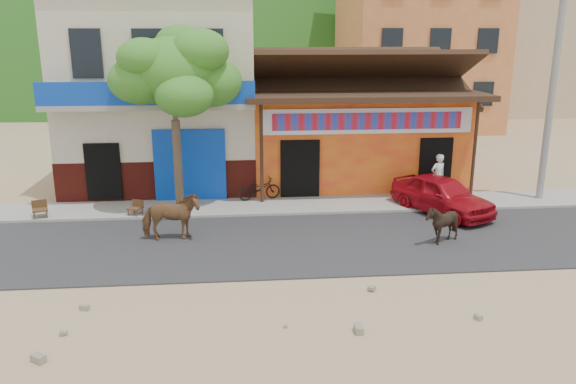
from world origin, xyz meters
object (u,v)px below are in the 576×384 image
object	(u,v)px
utility_pole	(553,86)
scooter	(259,189)
cow_dark	(442,224)
cafe_chair_right	(39,202)
cow_tan	(171,217)
cafe_chair_left	(135,202)
pedestrian	(438,176)
red_car	(442,195)
tree	(176,120)

from	to	relation	value
utility_pole	scooter	distance (m)	10.73
utility_pole	cow_dark	world-z (taller)	utility_pole
cow_dark	cafe_chair_right	bearing A→B (deg)	-93.15
cafe_chair_right	cow_tan	bearing A→B (deg)	-47.06
cafe_chair_left	cafe_chair_right	world-z (taller)	cafe_chair_right
cow_tan	cafe_chair_right	bearing A→B (deg)	58.58
cow_tan	cow_dark	world-z (taller)	cow_tan
cow_tan	pedestrian	xyz separation A→B (m)	(9.08, 3.34, 0.18)
utility_pole	cow_dark	size ratio (longest dim) A/B	6.90
utility_pole	red_car	world-z (taller)	utility_pole
red_car	cafe_chair_left	size ratio (longest dim) A/B	4.30
cow_tan	scooter	size ratio (longest dim) A/B	1.09
cow_tan	cafe_chair_left	distance (m)	2.71
scooter	cafe_chair_right	bearing A→B (deg)	87.43
scooter	cafe_chair_left	distance (m)	4.34
cow_tan	cafe_chair_left	world-z (taller)	cow_tan
cow_tan	red_car	xyz separation A→B (m)	(8.68, 1.80, -0.07)
tree	scooter	xyz separation A→B (m)	(2.71, 0.89, -2.60)
red_car	pedestrian	distance (m)	1.61
scooter	cafe_chair_left	xyz separation A→B (m)	(-4.11, -1.39, 0.03)
cow_tan	cafe_chair_left	xyz separation A→B (m)	(-1.42, 2.30, -0.19)
cow_dark	pedestrian	bearing A→B (deg)	173.83
utility_pole	pedestrian	bearing A→B (deg)	174.69
scooter	cafe_chair_left	bearing A→B (deg)	95.08
pedestrian	cafe_chair_left	distance (m)	10.56
cow_tan	red_car	bearing A→B (deg)	-82.27
cow_dark	cafe_chair_right	world-z (taller)	cow_dark
pedestrian	cafe_chair_right	bearing A→B (deg)	-14.38
cow_dark	pedestrian	distance (m)	4.51
tree	scooter	bearing A→B (deg)	18.27
utility_pole	cafe_chair_left	distance (m)	14.66
cow_tan	pedestrian	distance (m)	9.68
tree	cow_tan	size ratio (longest dim) A/B	3.60
utility_pole	scooter	world-z (taller)	utility_pole
tree	scooter	distance (m)	3.86
cow_tan	scooter	bearing A→B (deg)	-40.03
cow_tan	cow_dark	bearing A→B (deg)	-100.94
utility_pole	cafe_chair_right	xyz separation A→B (m)	(-17.20, -0.70, -3.50)
red_car	pedestrian	bearing A→B (deg)	48.75
cow_dark	scooter	xyz separation A→B (m)	(-5.00, 4.63, -0.10)
tree	cafe_chair_right	distance (m)	5.09
red_car	scooter	bearing A→B (deg)	135.59
utility_pole	cafe_chair_left	world-z (taller)	utility_pole
pedestrian	cafe_chair_right	world-z (taller)	pedestrian
cafe_chair_right	scooter	bearing A→B (deg)	-8.50
cow_tan	pedestrian	world-z (taller)	pedestrian
utility_pole	scooter	xyz separation A→B (m)	(-10.09, 0.69, -3.60)
cafe_chair_right	cow_dark	bearing A→B (deg)	-34.57
tree	cafe_chair_left	distance (m)	2.96
utility_pole	cafe_chair_left	bearing A→B (deg)	-177.18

